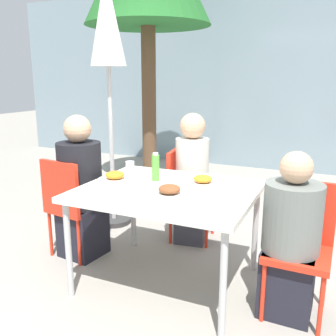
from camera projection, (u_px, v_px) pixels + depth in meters
ground_plane at (168, 281)px, 2.86m from camera, size 24.00×24.00×0.00m
building_facade at (271, 78)px, 6.12m from camera, size 10.00×0.20×3.00m
dining_table at (168, 196)px, 2.70m from camera, size 1.23×1.03×0.74m
chair_left at (70, 201)px, 3.15m from camera, size 0.45×0.45×0.86m
person_left at (81, 191)px, 3.17m from camera, size 0.37×0.37×1.22m
chair_right at (300, 238)px, 2.43m from camera, size 0.41×0.41×0.86m
person_right at (290, 241)px, 2.38m from camera, size 0.36×0.36×1.09m
chair_far at (185, 188)px, 3.53m from camera, size 0.45×0.45×0.86m
person_far at (192, 181)px, 3.44m from camera, size 0.31×0.31×1.21m
closed_umbrella at (107, 34)px, 3.57m from camera, size 0.36×0.36×2.50m
plate_0 at (169, 191)px, 2.52m from camera, size 0.28×0.28×0.07m
plate_1 at (203, 181)px, 2.78m from camera, size 0.26×0.26×0.07m
plate_2 at (115, 177)px, 2.88m from camera, size 0.27×0.27×0.07m
bottle at (156, 167)px, 2.86m from camera, size 0.06×0.06×0.22m
drinking_cup at (130, 167)px, 3.11m from camera, size 0.07×0.07×0.10m
salad_bowl at (228, 194)px, 2.48m from camera, size 0.19×0.19×0.05m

